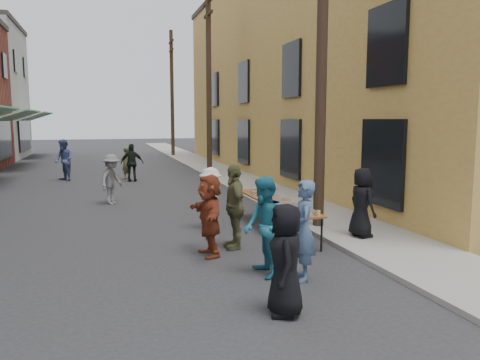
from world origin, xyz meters
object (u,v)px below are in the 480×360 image
utility_pole_near (322,42)px  guest_front_c (264,227)px  server (362,202)px  utility_pole_far (172,94)px  serving_table (276,203)px  guest_front_a (286,260)px  catering_tray_sausage (304,212)px  utility_pole_mid (209,81)px

utility_pole_near → guest_front_c: 5.25m
guest_front_c → server: guest_front_c is taller
utility_pole_near → utility_pole_far: bearing=90.0°
utility_pole_near → guest_front_c: utility_pole_near is taller
serving_table → guest_front_a: 4.84m
utility_pole_near → serving_table: bearing=176.6°
server → serving_table: bearing=42.6°
serving_table → catering_tray_sausage: size_ratio=8.00×
utility_pole_mid → utility_pole_far: bearing=90.0°
utility_pole_near → serving_table: 3.94m
server → utility_pole_mid: bearing=-3.8°
utility_pole_far → serving_table: utility_pole_far is taller
utility_pole_far → utility_pole_mid: bearing=-90.0°
guest_front_a → server: 4.47m
guest_front_c → serving_table: bearing=156.0°
utility_pole_near → catering_tray_sausage: size_ratio=18.00×
serving_table → guest_front_a: (-1.60, -4.57, 0.07)m
utility_pole_near → server: size_ratio=5.84×
utility_pole_mid → serving_table: utility_pole_mid is taller
server → guest_front_c: bearing=113.9°
utility_pole_mid → server: utility_pole_mid is taller
utility_pole_mid → server: size_ratio=5.84×
utility_pole_mid → guest_front_a: (-2.70, -16.50, -3.72)m
guest_front_c → server: (2.86, 1.62, 0.00)m
utility_pole_far → server: (0.42, -25.29, -3.63)m
catering_tray_sausage → server: (1.52, 0.29, 0.08)m
catering_tray_sausage → server: size_ratio=0.32×
utility_pole_near → server: 3.88m
serving_table → server: 2.04m
utility_pole_far → serving_table: (-1.10, -23.93, -3.79)m
guest_front_c → server: bearing=119.7°
serving_table → guest_front_c: bearing=-114.3°
serving_table → guest_front_c: size_ratio=2.30×
utility_pole_near → guest_front_a: (-2.70, -4.50, -3.72)m
utility_pole_mid → server: bearing=-88.2°
catering_tray_sausage → guest_front_a: (-1.60, -2.92, -0.01)m
serving_table → guest_front_a: size_ratio=2.56×
catering_tray_sausage → guest_front_a: size_ratio=0.32×
guest_front_a → server: server is taller
utility_pole_far → server: utility_pole_far is taller
serving_table → guest_front_a: guest_front_a is taller
serving_table → catering_tray_sausage: (0.00, -1.65, 0.08)m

